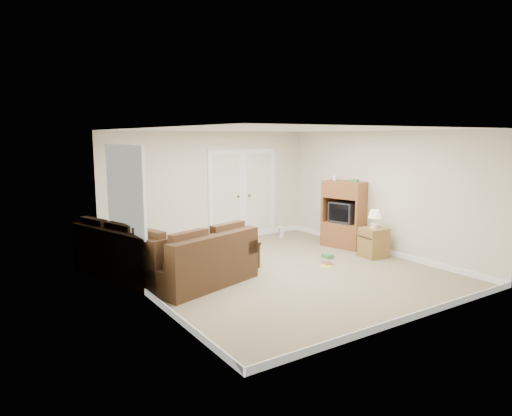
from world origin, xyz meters
TOP-DOWN VIEW (x-y plane):
  - floor at (0.00, 0.00)m, footprint 5.50×5.50m
  - ceiling at (0.00, 0.00)m, footprint 5.00×5.50m
  - wall_left at (-2.50, 0.00)m, footprint 0.02×5.50m
  - wall_right at (2.50, 0.00)m, footprint 0.02×5.50m
  - wall_back at (0.00, 2.75)m, footprint 5.00×0.02m
  - wall_front at (0.00, -2.75)m, footprint 5.00×0.02m
  - baseboards at (0.00, 0.00)m, footprint 5.00×5.50m
  - french_doors at (0.85, 2.71)m, footprint 1.80×0.05m
  - window_left at (-2.46, 1.00)m, footprint 0.05×1.92m
  - sectional_sofa at (-1.99, 0.68)m, footprint 2.60×2.94m
  - coffee_table at (-0.62, 0.89)m, footprint 0.83×1.26m
  - tv_armoire at (2.20, 0.72)m, footprint 0.71×1.00m
  - side_cabinet at (2.08, -0.24)m, footprint 0.50×0.50m
  - space_heater at (1.62, 2.22)m, footprint 0.12×0.11m
  - floor_magazine at (0.87, -0.21)m, footprint 0.32×0.28m
  - floor_greenbox at (1.27, 0.20)m, footprint 0.16×0.21m
  - floor_book at (0.91, -0.08)m, footprint 0.26×0.30m

SIDE VIEW (x-z plane):
  - floor at x=0.00m, z-range 0.00..0.00m
  - floor_magazine at x=0.87m, z-range 0.00..0.01m
  - floor_book at x=0.91m, z-range 0.00..0.02m
  - floor_greenbox at x=1.27m, z-range 0.00..0.08m
  - baseboards at x=0.00m, z-range 0.00..0.10m
  - space_heater at x=1.62m, z-range 0.00..0.26m
  - coffee_table at x=-0.62m, z-range -0.14..0.66m
  - sectional_sofa at x=-1.99m, z-range -0.09..0.77m
  - side_cabinet at x=2.08m, z-range -0.13..0.82m
  - tv_armoire at x=2.20m, z-range -0.05..1.50m
  - french_doors at x=0.85m, z-range -0.03..2.10m
  - wall_left at x=-2.50m, z-range 0.00..2.50m
  - wall_right at x=2.50m, z-range 0.00..2.50m
  - wall_back at x=0.00m, z-range 0.00..2.50m
  - wall_front at x=0.00m, z-range 0.00..2.50m
  - window_left at x=-2.46m, z-range 0.84..2.26m
  - ceiling at x=0.00m, z-range 2.49..2.51m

